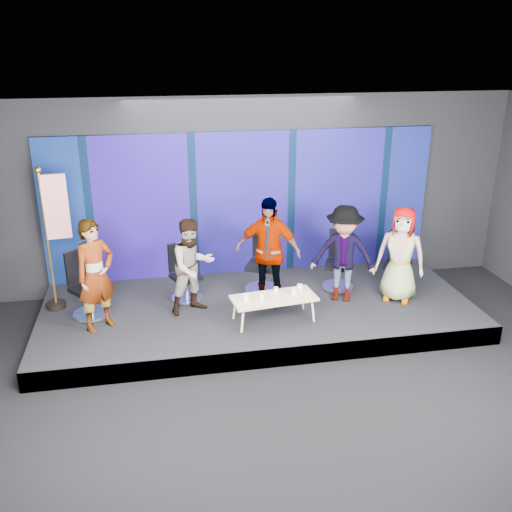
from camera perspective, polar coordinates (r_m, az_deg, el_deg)
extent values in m
plane|color=black|center=(7.50, 3.92, -15.03)|extent=(10.00, 10.00, 0.00)
cube|color=black|center=(10.33, -1.38, 6.10)|extent=(10.00, 0.02, 3.50)
cube|color=black|center=(6.14, 4.75, 12.43)|extent=(10.00, 8.00, 0.02)
cube|color=black|center=(9.51, 0.19, -5.57)|extent=(7.00, 3.00, 0.30)
cube|color=#06224F|center=(10.32, -1.32, 5.23)|extent=(7.00, 0.08, 2.60)
cylinder|color=silver|center=(9.40, -16.08, -5.60)|extent=(0.83, 0.83, 0.06)
cylinder|color=silver|center=(9.30, -16.22, -4.34)|extent=(0.07, 0.07, 0.40)
cube|color=black|center=(9.22, -16.35, -3.23)|extent=(0.67, 0.67, 0.07)
cube|color=black|center=(9.29, -17.34, -0.98)|extent=(0.38, 0.30, 0.54)
imported|color=black|center=(8.67, -15.73, -1.88)|extent=(0.74, 0.70, 1.71)
cylinder|color=silver|center=(9.64, -6.92, -4.18)|extent=(0.70, 0.70, 0.05)
cylinder|color=silver|center=(9.56, -6.98, -3.07)|extent=(0.06, 0.06, 0.36)
cube|color=black|center=(9.49, -7.02, -2.09)|extent=(0.56, 0.56, 0.06)
cube|color=black|center=(9.56, -7.68, -0.05)|extent=(0.38, 0.19, 0.49)
imported|color=black|center=(8.95, -6.37, -1.03)|extent=(0.92, 0.83, 1.54)
cylinder|color=silver|center=(9.87, 0.62, -3.38)|extent=(0.83, 0.83, 0.06)
cylinder|color=silver|center=(9.77, 0.63, -2.10)|extent=(0.07, 0.07, 0.42)
cube|color=black|center=(9.69, 0.63, -0.96)|extent=(0.66, 0.66, 0.07)
cube|color=black|center=(9.80, 0.98, 1.44)|extent=(0.44, 0.24, 0.57)
imported|color=black|center=(9.13, 1.20, 0.44)|extent=(1.14, 0.84, 1.80)
cylinder|color=silver|center=(10.10, 8.15, -3.04)|extent=(0.75, 0.75, 0.06)
cylinder|color=silver|center=(10.01, 8.21, -1.91)|extent=(0.07, 0.07, 0.38)
cube|color=black|center=(9.94, 8.27, -0.90)|extent=(0.60, 0.60, 0.07)
cube|color=black|center=(10.04, 8.50, 1.21)|extent=(0.40, 0.22, 0.52)
imported|color=black|center=(9.39, 8.74, 0.22)|extent=(1.21, 0.99, 1.63)
cylinder|color=silver|center=(10.29, 13.79, -2.98)|extent=(0.77, 0.77, 0.06)
cylinder|color=silver|center=(10.21, 13.89, -1.89)|extent=(0.06, 0.06, 0.37)
cube|color=black|center=(10.14, 13.98, -0.92)|extent=(0.61, 0.61, 0.06)
cube|color=black|center=(10.24, 14.30, 1.10)|extent=(0.37, 0.25, 0.51)
imported|color=black|center=(9.59, 14.26, 0.16)|extent=(0.93, 0.84, 1.60)
cube|color=tan|center=(8.75, 1.79, -4.23)|extent=(1.35, 0.70, 0.04)
cylinder|color=tan|center=(8.50, -1.37, -6.52)|extent=(0.04, 0.04, 0.36)
cylinder|color=tan|center=(8.87, -2.15, -5.30)|extent=(0.04, 0.04, 0.36)
cylinder|color=tan|center=(8.85, 5.71, -5.46)|extent=(0.04, 0.04, 0.36)
cylinder|color=tan|center=(9.20, 4.67, -4.34)|extent=(0.04, 0.04, 0.36)
cylinder|color=white|center=(8.62, -1.01, -4.13)|extent=(0.08, 0.08, 0.10)
cylinder|color=white|center=(8.63, 0.60, -4.14)|extent=(0.07, 0.07, 0.08)
cylinder|color=white|center=(8.88, 2.01, -3.41)|extent=(0.07, 0.07, 0.08)
cylinder|color=white|center=(8.80, 3.83, -3.57)|extent=(0.09, 0.09, 0.11)
cylinder|color=white|center=(8.96, 4.39, -3.17)|extent=(0.09, 0.09, 0.10)
cylinder|color=black|center=(9.84, -19.33, -4.63)|extent=(0.31, 0.31, 0.10)
cylinder|color=gold|center=(9.43, -20.14, 1.48)|extent=(0.04, 0.04, 2.12)
sphere|color=gold|center=(9.15, -21.00, 8.04)|extent=(0.11, 0.11, 0.11)
cube|color=red|center=(9.25, -19.36, 4.67)|extent=(0.37, 0.10, 1.01)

